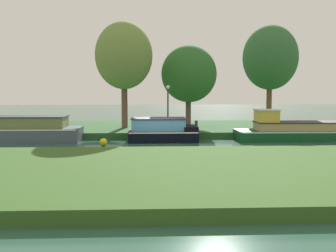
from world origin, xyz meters
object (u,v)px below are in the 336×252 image
at_px(black_cruiser, 162,131).
at_px(mooring_post_near, 298,126).
at_px(mooring_post_far, 196,126).
at_px(channel_buoy, 104,142).
at_px(willow_tree_right, 270,58).
at_px(forest_barge, 314,131).
at_px(slate_narrowboat, 15,130).
at_px(willow_tree_left, 124,56).
at_px(lamp_post, 168,102).
at_px(willow_tree_centre, 189,74).

bearing_deg(black_cruiser, mooring_post_near, 9.29).
distance_m(mooring_post_far, channel_buoy, 6.49).
height_order(willow_tree_right, mooring_post_far, willow_tree_right).
distance_m(forest_barge, mooring_post_far, 7.24).
bearing_deg(black_cruiser, willow_tree_right, 41.45).
height_order(forest_barge, slate_narrowboat, slate_narrowboat).
height_order(willow_tree_left, lamp_post, willow_tree_left).
bearing_deg(lamp_post, slate_narrowboat, -165.90).
bearing_deg(forest_barge, black_cruiser, 180.00).
bearing_deg(slate_narrowboat, lamp_post, 14.10).
relative_size(slate_narrowboat, mooring_post_far, 10.91).
bearing_deg(slate_narrowboat, mooring_post_near, 4.70).
distance_m(forest_barge, willow_tree_centre, 9.67).
relative_size(willow_tree_right, lamp_post, 2.62).
height_order(forest_barge, mooring_post_far, forest_barge).
relative_size(willow_tree_left, mooring_post_near, 10.36).
height_order(mooring_post_near, channel_buoy, mooring_post_near).
bearing_deg(willow_tree_left, lamp_post, -32.85).
distance_m(forest_barge, lamp_post, 9.32).
height_order(willow_tree_left, willow_tree_right, willow_tree_right).
xyz_separation_m(black_cruiser, willow_tree_right, (8.83, 7.80, 4.99)).
bearing_deg(willow_tree_left, mooring_post_near, -13.73).
relative_size(forest_barge, willow_tree_right, 1.34).
distance_m(willow_tree_left, mooring_post_far, 7.21).
bearing_deg(willow_tree_left, forest_barge, -19.63).
distance_m(mooring_post_near, channel_buoy, 12.61).
distance_m(forest_barge, slate_narrowboat, 18.05).
height_order(willow_tree_left, channel_buoy, willow_tree_left).
xyz_separation_m(willow_tree_right, channel_buoy, (-12.14, -9.72, -5.40)).
distance_m(willow_tree_centre, mooring_post_far, 5.19).
bearing_deg(black_cruiser, willow_tree_left, 120.87).
height_order(willow_tree_centre, mooring_post_far, willow_tree_centre).
bearing_deg(willow_tree_centre, black_cruiser, -111.71).
bearing_deg(channel_buoy, slate_narrowboat, 160.54).
height_order(willow_tree_right, channel_buoy, willow_tree_right).
bearing_deg(mooring_post_near, forest_barge, -71.82).
bearing_deg(black_cruiser, willow_tree_centre, 68.29).
xyz_separation_m(slate_narrowboat, black_cruiser, (8.74, 0.00, -0.09)).
bearing_deg(mooring_post_far, black_cruiser, -146.92).
bearing_deg(mooring_post_near, lamp_post, 174.15).
height_order(mooring_post_far, channel_buoy, mooring_post_far).
distance_m(mooring_post_near, mooring_post_far, 6.62).
height_order(willow_tree_centre, mooring_post_near, willow_tree_centre).
bearing_deg(mooring_post_far, slate_narrowboat, -172.48).
bearing_deg(mooring_post_far, willow_tree_left, 149.67).
relative_size(forest_barge, black_cruiser, 2.55).
xyz_separation_m(slate_narrowboat, willow_tree_centre, (10.86, 5.32, 3.50)).
bearing_deg(willow_tree_right, mooring_post_near, -89.95).
xyz_separation_m(willow_tree_centre, lamp_post, (-1.68, -3.02, -1.95)).
bearing_deg(willow_tree_left, slate_narrowboat, -145.82).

